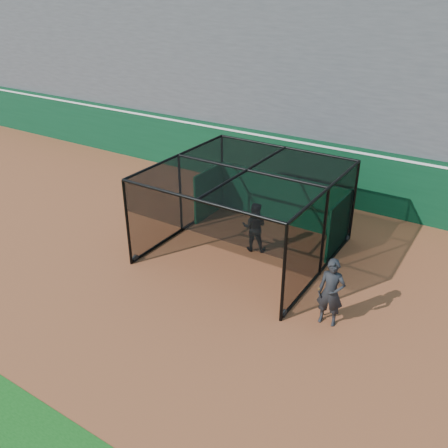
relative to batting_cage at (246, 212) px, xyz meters
The scene contains 6 objects.
ground 3.37m from the batting_cage, 93.96° to the right, with size 120.00×120.00×0.00m, color brown.
outfield_wall 5.48m from the batting_cage, 92.20° to the left, with size 50.00×0.50×2.50m.
grandstand 9.73m from the batting_cage, 91.30° to the left, with size 50.00×7.85×8.95m.
batting_cage is the anchor object (origin of this frame).
batter 0.66m from the batting_cage, 49.09° to the left, with size 0.84×0.65×1.72m, color black.
on_deck_player 4.36m from the batting_cage, 29.26° to the right, with size 0.76×0.55×1.93m.
Camera 1 is at (7.11, -9.11, 8.12)m, focal length 38.00 mm.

